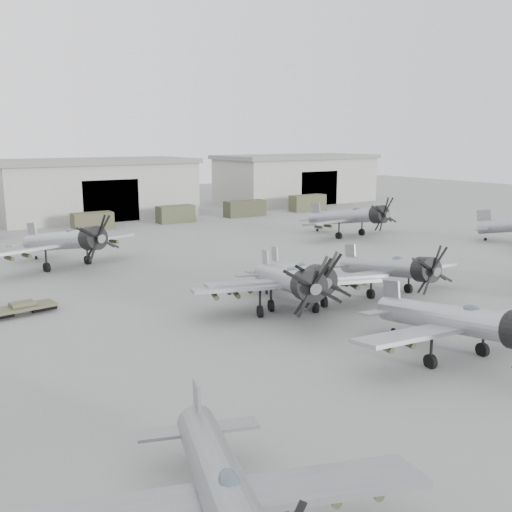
{
  "coord_description": "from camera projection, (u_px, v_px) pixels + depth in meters",
  "views": [
    {
      "loc": [
        -27.4,
        -23.04,
        11.68
      ],
      "look_at": [
        -2.82,
        13.96,
        2.5
      ],
      "focal_mm": 40.0,
      "sensor_mm": 36.0,
      "label": 1
    }
  ],
  "objects": [
    {
      "name": "ground",
      "position": [
        415.0,
        327.0,
        36.01
      ],
      "size": [
        220.0,
        220.0,
        0.0
      ],
      "primitive_type": "plane",
      "color": "slate",
      "rests_on": "ground"
    },
    {
      "name": "support_truck_4",
      "position": [
        176.0,
        214.0,
        80.6
      ],
      "size": [
        5.27,
        2.2,
        2.39
      ],
      "primitive_type": "cube",
      "color": "#3E432C",
      "rests_on": "ground"
    },
    {
      "name": "support_truck_5",
      "position": [
        245.0,
        208.0,
        86.91
      ],
      "size": [
        6.47,
        2.2,
        2.41
      ],
      "primitive_type": "cube",
      "color": "#373925",
      "rests_on": "ground"
    },
    {
      "name": "aircraft_extra_557",
      "position": [
        289.0,
        281.0,
        37.93
      ],
      "size": [
        12.91,
        11.63,
        5.19
      ],
      "rotation": [
        0.0,
        0.0,
        -0.33
      ],
      "color": "#93949B",
      "rests_on": "ground"
    },
    {
      "name": "hangar_center",
      "position": [
        95.0,
        188.0,
        85.67
      ],
      "size": [
        29.0,
        14.8,
        8.7
      ],
      "color": "gray",
      "rests_on": "ground"
    },
    {
      "name": "hangar_right",
      "position": [
        296.0,
        178.0,
        106.26
      ],
      "size": [
        29.0,
        14.8,
        8.7
      ],
      "color": "gray",
      "rests_on": "ground"
    },
    {
      "name": "aircraft_mid_2",
      "position": [
        392.0,
        268.0,
        42.66
      ],
      "size": [
        11.95,
        10.76,
        4.75
      ],
      "rotation": [
        0.0,
        0.0,
        -0.13
      ],
      "color": "gray",
      "rests_on": "ground"
    },
    {
      "name": "aircraft_far_1",
      "position": [
        352.0,
        217.0,
        68.18
      ],
      "size": [
        13.67,
        12.3,
        5.44
      ],
      "rotation": [
        0.0,
        0.0,
        0.09
      ],
      "color": "gray",
      "rests_on": "ground"
    },
    {
      "name": "aircraft_mid_1",
      "position": [
        299.0,
        276.0,
        39.24
      ],
      "size": [
        12.91,
        11.63,
        5.19
      ],
      "rotation": [
        0.0,
        0.0,
        -0.33
      ],
      "color": "#93949B",
      "rests_on": "ground"
    },
    {
      "name": "aircraft_near_1",
      "position": [
        462.0,
        322.0,
        29.83
      ],
      "size": [
        12.53,
        11.28,
        4.98
      ],
      "rotation": [
        0.0,
        0.0,
        -0.12
      ],
      "color": "#9799A0",
      "rests_on": "ground"
    },
    {
      "name": "support_truck_6",
      "position": [
        308.0,
        203.0,
        93.5
      ],
      "size": [
        6.23,
        2.2,
        2.61
      ],
      "primitive_type": "cube",
      "color": "#44462E",
      "rests_on": "ground"
    },
    {
      "name": "aircraft_far_0",
      "position": [
        67.0,
        241.0,
        51.85
      ],
      "size": [
        13.96,
        12.57,
        5.57
      ],
      "rotation": [
        0.0,
        0.0,
        0.27
      ],
      "color": "#9FA3A8",
      "rests_on": "ground"
    },
    {
      "name": "aircraft_near_0",
      "position": [
        225.0,
        495.0,
        15.51
      ],
      "size": [
        11.8,
        10.64,
        4.75
      ],
      "rotation": [
        0.0,
        0.0,
        -0.34
      ],
      "color": "gray",
      "rests_on": "ground"
    },
    {
      "name": "support_truck_3",
      "position": [
        92.0,
        221.0,
        74.15
      ],
      "size": [
        5.19,
        2.2,
        2.25
      ],
      "primitive_type": "cube",
      "color": "#42422B",
      "rests_on": "ground"
    }
  ]
}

